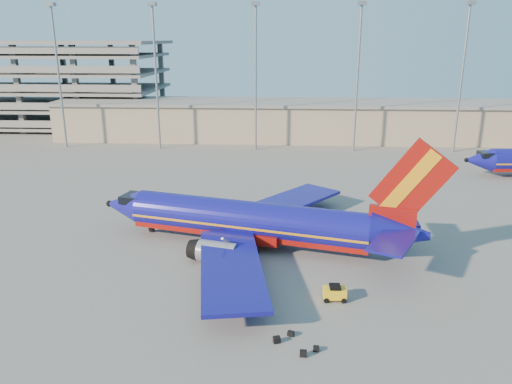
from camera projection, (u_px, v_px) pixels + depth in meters
The scene contains 7 objects.
ground at pixel (275, 233), 58.89m from camera, with size 220.00×220.00×0.00m, color slate.
terminal_building at pixel (325, 120), 112.38m from camera, with size 122.00×16.00×8.50m.
parking_garage at pixel (43, 79), 129.51m from camera, with size 62.00×32.00×21.40m.
light_mast_row at pixel (307, 62), 97.30m from camera, with size 101.60×1.60×28.65m.
aircraft_main at pixel (256, 222), 54.50m from camera, with size 37.98×36.05×13.11m.
baggage_tug at pixel (335, 292), 43.57m from camera, with size 2.03×1.27×1.43m.
luggage_pile at pixel (294, 344), 37.18m from camera, with size 3.47×3.00×0.50m.
Camera 1 is at (0.96, -54.87, 22.02)m, focal length 35.00 mm.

